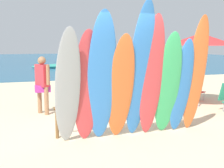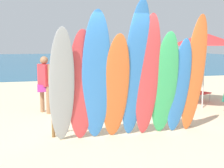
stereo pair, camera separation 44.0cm
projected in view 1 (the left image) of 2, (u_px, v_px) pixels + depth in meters
ground at (53, 72)px, 19.75m from camera, size 60.00×60.00×0.00m
ocean_water at (38, 60)px, 34.34m from camera, size 60.00×40.00×0.02m
surfboard_rack at (128, 108)px, 6.48m from camera, size 3.25×0.07×0.66m
surfboard_grey_0 at (68, 88)px, 5.46m from camera, size 0.49×0.73×2.25m
surfboard_red_1 at (87, 87)px, 5.67m from camera, size 0.53×0.52×2.22m
surfboard_blue_2 at (102, 78)px, 5.65m from camera, size 0.62×0.78×2.57m
surfboard_orange_3 at (121, 88)px, 5.83m from camera, size 0.54×0.67×2.14m
surfboard_blue_4 at (140, 71)px, 5.88m from camera, size 0.56×0.81×2.78m
surfboard_red_5 at (152, 77)px, 6.00m from camera, size 0.52×0.68×2.53m
surfboard_green_6 at (168, 84)px, 6.17m from camera, size 0.59×0.69×2.19m
surfboard_blue_7 at (182, 86)px, 6.32m from camera, size 0.52×0.56×2.06m
surfboard_orange_8 at (196, 75)px, 6.40m from camera, size 0.48×0.58×2.55m
beachgoer_strolling at (42, 81)px, 8.05m from camera, size 0.41×0.53×1.60m
beachgoer_photographing at (74, 77)px, 8.79m from camera, size 0.43×0.56×1.66m
beach_chair_red at (191, 88)px, 10.16m from camera, size 0.76×0.87×0.80m
beach_chair_striped at (156, 88)px, 10.06m from camera, size 0.73×0.80×0.83m
beach_umbrella at (201, 39)px, 8.76m from camera, size 2.08×2.08×2.25m
distant_boat at (61, 66)px, 23.27m from camera, size 4.64×1.50×0.37m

